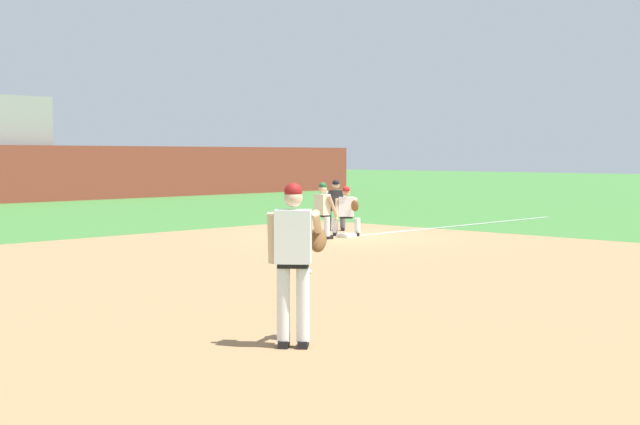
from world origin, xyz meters
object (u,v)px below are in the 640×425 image
(first_base_bag, at_px, (347,235))
(baseball, at_px, (310,272))
(first_baseman, at_px, (347,209))
(umpire, at_px, (336,203))
(baserunner, at_px, (323,208))
(pitcher, at_px, (295,254))

(first_base_bag, bearing_deg, baseball, -143.09)
(first_base_bag, relative_size, baseball, 5.14)
(first_baseman, relative_size, umpire, 0.92)
(umpire, bearing_deg, baserunner, -144.92)
(baseball, xyz_separation_m, baserunner, (5.04, 4.50, 0.76))
(baseball, bearing_deg, baserunner, 41.72)
(first_base_bag, xyz_separation_m, first_baseman, (0.22, 0.19, 0.69))
(baserunner, bearing_deg, pitcher, -137.69)
(first_baseman, bearing_deg, baseball, -142.95)
(first_baseman, relative_size, baserunner, 0.92)
(pitcher, height_order, first_baseman, pitcher)
(baseball, bearing_deg, pitcher, -137.04)
(first_base_bag, bearing_deg, first_baseman, 40.72)
(baserunner, distance_m, umpire, 2.48)
(pitcher, relative_size, first_baseman, 1.39)
(baserunner, bearing_deg, umpire, 35.08)
(umpire, bearing_deg, pitcher, -138.85)
(baseball, height_order, first_baseman, first_baseman)
(first_base_bag, height_order, baseball, first_base_bag)
(pitcher, relative_size, baserunner, 1.27)
(baseball, height_order, baserunner, baserunner)
(first_base_bag, relative_size, first_baseman, 0.28)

